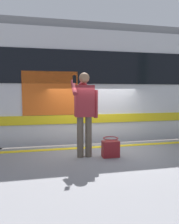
{
  "coord_description": "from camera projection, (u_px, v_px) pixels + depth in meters",
  "views": [
    {
      "loc": [
        1.3,
        5.29,
        2.43
      ],
      "look_at": [
        0.26,
        0.3,
        1.92
      ],
      "focal_mm": 33.31,
      "sensor_mm": 36.0,
      "label": 1
    }
  ],
  "objects": [
    {
      "name": "track_rail_near",
      "position": [
        88.0,
        164.0,
        6.76
      ],
      "size": [
        19.65,
        0.08,
        0.16
      ],
      "primitive_type": "cube",
      "color": "slate",
      "rests_on": "ground"
    },
    {
      "name": "passenger",
      "position": [
        84.0,
        108.0,
        4.39
      ],
      "size": [
        0.57,
        0.55,
        1.8
      ],
      "color": "brown",
      "rests_on": "platform"
    },
    {
      "name": "train_carriage",
      "position": [
        118.0,
        86.0,
        7.45
      ],
      "size": [
        13.79,
        2.99,
        4.19
      ],
      "color": "silver",
      "rests_on": "ground"
    },
    {
      "name": "platform",
      "position": [
        123.0,
        200.0,
        3.68
      ],
      "size": [
        15.11,
        3.95,
        1.02
      ],
      "primitive_type": "cube",
      "color": "gray",
      "rests_on": "ground"
    },
    {
      "name": "ground_plane",
      "position": [
        96.0,
        181.0,
        5.65
      ],
      "size": [
        23.58,
        23.58,
        0.0
      ],
      "primitive_type": "plane",
      "color": "#4C4742"
    },
    {
      "name": "handbag",
      "position": [
        111.0,
        148.0,
        4.46
      ],
      "size": [
        0.36,
        0.33,
        0.42
      ],
      "color": "maroon",
      "rests_on": "platform"
    },
    {
      "name": "safety_line",
      "position": [
        99.0,
        147.0,
        5.26
      ],
      "size": [
        14.81,
        0.16,
        0.01
      ],
      "primitive_type": "cube",
      "color": "yellow",
      "rests_on": "platform"
    },
    {
      "name": "track_rail_far",
      "position": [
        81.0,
        151.0,
        8.16
      ],
      "size": [
        19.65,
        0.08,
        0.16
      ],
      "primitive_type": "cube",
      "color": "slate",
      "rests_on": "ground"
    }
  ]
}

